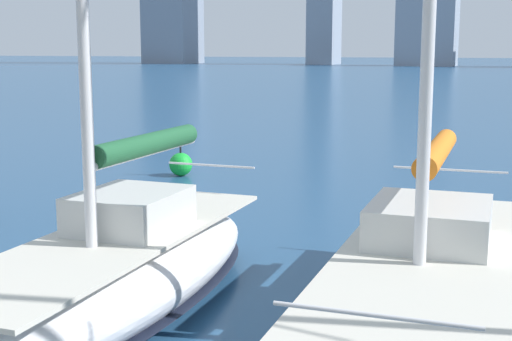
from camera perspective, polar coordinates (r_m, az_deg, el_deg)
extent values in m
cube|color=#8B95A5|center=(162.24, 13.57, 11.42)|extent=(12.40, 9.80, 18.53)
ellipsoid|color=white|center=(9.91, 13.22, -9.62)|extent=(2.94, 8.32, 1.09)
ellipsoid|color=black|center=(10.01, 13.15, -11.23)|extent=(2.95, 8.37, 0.10)
cube|color=beige|center=(9.74, 13.35, -6.43)|extent=(2.43, 7.32, 0.06)
cube|color=silver|center=(10.14, 13.73, -4.03)|extent=(1.66, 1.87, 0.55)
cylinder|color=silver|center=(10.59, 14.25, 0.81)|extent=(0.24, 3.46, 0.12)
cylinder|color=orange|center=(10.58, 14.28, 1.46)|extent=(0.43, 3.19, 0.32)
cylinder|color=silver|center=(6.01, 9.45, -11.36)|extent=(1.73, 0.10, 0.04)
cylinder|color=silver|center=(13.24, 15.22, 0.05)|extent=(1.99, 0.11, 0.04)
ellipsoid|color=white|center=(10.36, -11.15, -8.53)|extent=(2.41, 7.45, 1.14)
ellipsoid|color=black|center=(10.46, -11.09, -10.15)|extent=(2.42, 7.49, 0.10)
cube|color=beige|center=(10.19, -11.26, -5.33)|extent=(1.98, 6.56, 0.06)
cube|color=silver|center=(10.49, -10.04, -3.15)|extent=(1.39, 1.66, 0.55)
cylinder|color=silver|center=(10.82, -8.68, 1.46)|extent=(0.18, 3.11, 0.12)
cylinder|color=#1E5633|center=(10.81, -8.70, 2.09)|extent=(0.38, 2.87, 0.32)
cylinder|color=silver|center=(12.97, -3.64, 0.42)|extent=(1.69, 0.07, 0.04)
sphere|color=green|center=(21.49, -6.04, 0.50)|extent=(0.70, 0.70, 0.70)
cylinder|color=black|center=(21.39, -6.07, 2.35)|extent=(0.06, 0.06, 0.70)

